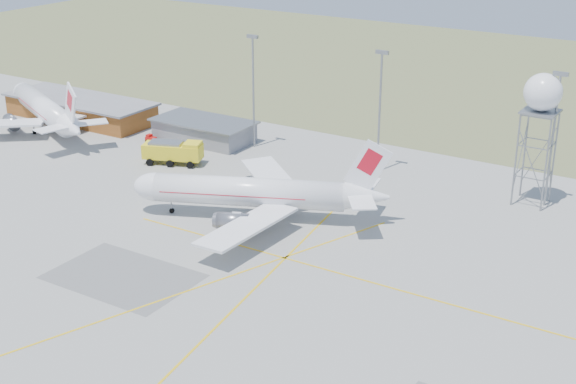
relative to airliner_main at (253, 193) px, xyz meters
The scene contains 11 objects.
grass_strip 102.64m from the airliner_main, 80.70° to the left, with size 400.00×120.00×0.03m, color #566A3A.
building_orange 62.89m from the airliner_main, 158.32° to the left, with size 33.00×12.00×4.30m.
building_grey 38.05m from the airliner_main, 138.42° to the left, with size 19.00×10.00×3.90m.
mast_a 33.86m from the airliner_main, 124.09° to the left, with size 2.20×0.50×20.50m.
mast_b 29.17m from the airliner_main, 76.41° to the left, with size 2.20×0.50×20.50m.
mast_c 44.76m from the airliner_main, 38.21° to the left, with size 2.20×0.50×20.50m.
airliner_main is the anchor object (origin of this frame).
airliner_far 60.46m from the airliner_main, 166.17° to the left, with size 36.04×33.49×12.98m.
radar_tower 42.81m from the airliner_main, 39.63° to the left, with size 5.55×5.55×20.09m.
fire_truck 27.62m from the airliner_main, 153.88° to the left, with size 10.71×6.84×4.07m.
baggage_tug 40.97m from the airliner_main, 152.24° to the left, with size 2.00×1.63×1.50m.
Camera 1 is at (44.38, -49.32, 46.55)m, focal length 50.00 mm.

